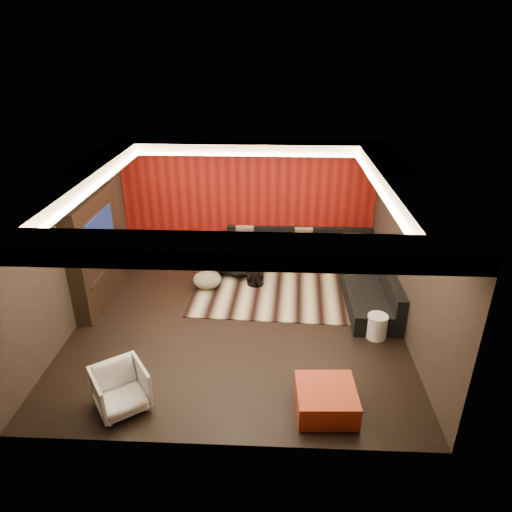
{
  "coord_description": "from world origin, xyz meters",
  "views": [
    {
      "loc": [
        0.67,
        -7.32,
        4.84
      ],
      "look_at": [
        0.3,
        0.6,
        1.05
      ],
      "focal_mm": 32.0,
      "sensor_mm": 36.0,
      "label": 1
    }
  ],
  "objects_px": {
    "armchair": "(121,389)",
    "white_side_table": "(377,326)",
    "drum_stool": "(255,275)",
    "sectional_sofa": "(323,265)",
    "coffee_table": "(239,269)",
    "orange_ottoman": "(326,400)"
  },
  "relations": [
    {
      "from": "white_side_table",
      "to": "sectional_sofa",
      "type": "bearing_deg",
      "value": 108.14
    },
    {
      "from": "white_side_table",
      "to": "orange_ottoman",
      "type": "bearing_deg",
      "value": -120.24
    },
    {
      "from": "white_side_table",
      "to": "sectional_sofa",
      "type": "height_order",
      "value": "sectional_sofa"
    },
    {
      "from": "white_side_table",
      "to": "orange_ottoman",
      "type": "xyz_separation_m",
      "value": [
        -1.07,
        -1.83,
        -0.04
      ]
    },
    {
      "from": "drum_stool",
      "to": "armchair",
      "type": "bearing_deg",
      "value": -115.05
    },
    {
      "from": "coffee_table",
      "to": "orange_ottoman",
      "type": "distance_m",
      "value": 4.41
    },
    {
      "from": "drum_stool",
      "to": "white_side_table",
      "type": "height_order",
      "value": "drum_stool"
    },
    {
      "from": "drum_stool",
      "to": "sectional_sofa",
      "type": "xyz_separation_m",
      "value": [
        1.48,
        0.5,
        0.02
      ]
    },
    {
      "from": "drum_stool",
      "to": "orange_ottoman",
      "type": "bearing_deg",
      "value": -72.09
    },
    {
      "from": "drum_stool",
      "to": "orange_ottoman",
      "type": "relative_size",
      "value": 0.53
    },
    {
      "from": "orange_ottoman",
      "to": "armchair",
      "type": "height_order",
      "value": "armchair"
    },
    {
      "from": "drum_stool",
      "to": "sectional_sofa",
      "type": "distance_m",
      "value": 1.57
    },
    {
      "from": "orange_ottoman",
      "to": "coffee_table",
      "type": "bearing_deg",
      "value": 110.85
    },
    {
      "from": "white_side_table",
      "to": "armchair",
      "type": "relative_size",
      "value": 0.62
    },
    {
      "from": "drum_stool",
      "to": "white_side_table",
      "type": "distance_m",
      "value": 2.9
    },
    {
      "from": "coffee_table",
      "to": "drum_stool",
      "type": "bearing_deg",
      "value": -50.01
    },
    {
      "from": "sectional_sofa",
      "to": "orange_ottoman",
      "type": "bearing_deg",
      "value": -94.11
    },
    {
      "from": "coffee_table",
      "to": "sectional_sofa",
      "type": "xyz_separation_m",
      "value": [
        1.87,
        0.04,
        0.14
      ]
    },
    {
      "from": "coffee_table",
      "to": "sectional_sofa",
      "type": "relative_size",
      "value": 0.34
    },
    {
      "from": "white_side_table",
      "to": "armchair",
      "type": "distance_m",
      "value": 4.43
    },
    {
      "from": "drum_stool",
      "to": "white_side_table",
      "type": "bearing_deg",
      "value": -39.2
    },
    {
      "from": "armchair",
      "to": "white_side_table",
      "type": "bearing_deg",
      "value": -10.07
    }
  ]
}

